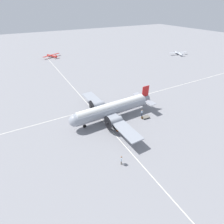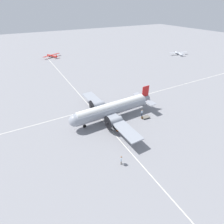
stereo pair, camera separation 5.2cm
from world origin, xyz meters
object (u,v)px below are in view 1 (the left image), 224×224
object	(u,v)px
traffic_cone	(117,130)
light_aircraft_taxiing	(52,56)
suitcase_near_door	(142,118)
crew_foreground	(121,159)
baggage_cart	(146,117)
airliner_main	(110,109)
light_aircraft_distant	(178,53)
passenger_boarding	(142,112)

from	to	relation	value
traffic_cone	light_aircraft_taxiing	bearing A→B (deg)	178.94
suitcase_near_door	light_aircraft_taxiing	xyz separation A→B (m)	(-62.52, -5.90, 0.51)
crew_foreground	baggage_cart	world-z (taller)	crew_foreground
suitcase_near_door	crew_foreground	bearing A→B (deg)	-51.05
airliner_main	light_aircraft_taxiing	bearing A→B (deg)	-91.96
airliner_main	crew_foreground	size ratio (longest dim) A/B	12.82
airliner_main	baggage_cart	bearing A→B (deg)	151.81
crew_foreground	light_aircraft_distant	world-z (taller)	light_aircraft_distant
suitcase_near_door	light_aircraft_distant	xyz separation A→B (m)	(-36.81, 50.59, 0.51)
crew_foreground	suitcase_near_door	bearing A→B (deg)	165.71
crew_foreground	traffic_cone	xyz separation A→B (m)	(-7.77, 3.89, -0.77)
airliner_main	passenger_boarding	world-z (taller)	airliner_main
light_aircraft_taxiing	traffic_cone	xyz separation A→B (m)	(63.61, -1.17, -0.51)
airliner_main	traffic_cone	size ratio (longest dim) A/B	36.70
suitcase_near_door	airliner_main	bearing A→B (deg)	-118.47
suitcase_near_door	traffic_cone	bearing A→B (deg)	-81.27
airliner_main	light_aircraft_distant	world-z (taller)	airliner_main
passenger_boarding	light_aircraft_taxiing	xyz separation A→B (m)	(-61.57, -6.49, -0.24)
crew_foreground	passenger_boarding	world-z (taller)	crew_foreground
passenger_boarding	baggage_cart	distance (m)	1.40
airliner_main	traffic_cone	distance (m)	5.09
passenger_boarding	traffic_cone	size ratio (longest dim) A/B	2.80
suitcase_near_door	light_aircraft_taxiing	world-z (taller)	light_aircraft_taxiing
baggage_cart	light_aircraft_distant	distance (m)	61.95
passenger_boarding	traffic_cone	world-z (taller)	passenger_boarding
suitcase_near_door	baggage_cart	xyz separation A→B (m)	(0.19, 0.90, -0.01)
traffic_cone	crew_foreground	bearing A→B (deg)	-26.55
suitcase_near_door	passenger_boarding	bearing A→B (deg)	148.07
suitcase_near_door	baggage_cart	size ratio (longest dim) A/B	0.34
crew_foreground	light_aircraft_taxiing	bearing A→B (deg)	-147.30
light_aircraft_taxiing	traffic_cone	size ratio (longest dim) A/B	14.67
suitcase_near_door	traffic_cone	distance (m)	7.16
crew_foreground	light_aircraft_taxiing	xyz separation A→B (m)	(-71.38, 5.06, -0.27)
crew_foreground	light_aircraft_taxiing	world-z (taller)	light_aircraft_taxiing
baggage_cart	light_aircraft_distant	bearing A→B (deg)	-138.80
crew_foreground	baggage_cart	distance (m)	14.72
crew_foreground	baggage_cart	size ratio (longest dim) A/B	1.00
airliner_main	baggage_cart	xyz separation A→B (m)	(3.59, 7.18, -2.27)
suitcase_near_door	baggage_cart	world-z (taller)	suitcase_near_door
airliner_main	light_aircraft_taxiing	distance (m)	59.14
passenger_boarding	traffic_cone	distance (m)	7.97
baggage_cart	airliner_main	bearing A→B (deg)	-22.07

